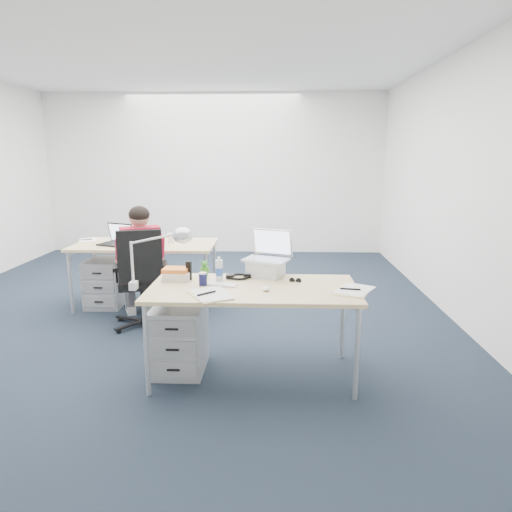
# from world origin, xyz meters

# --- Properties ---
(floor) EXTENTS (7.00, 7.00, 0.00)m
(floor) POSITION_xyz_m (0.00, 0.00, 0.00)
(floor) COLOR #19222C
(floor) RESTS_ON ground
(room) EXTENTS (6.02, 7.02, 2.80)m
(room) POSITION_xyz_m (0.00, 0.00, 1.71)
(room) COLOR white
(room) RESTS_ON ground
(desk_near) EXTENTS (1.60, 0.80, 0.73)m
(desk_near) POSITION_xyz_m (0.92, -1.32, 0.68)
(desk_near) COLOR #D6B87B
(desk_near) RESTS_ON ground
(desk_far) EXTENTS (1.60, 0.80, 0.73)m
(desk_far) POSITION_xyz_m (-0.40, 0.41, 0.68)
(desk_far) COLOR #D6B87B
(desk_far) RESTS_ON ground
(office_chair) EXTENTS (0.81, 0.81, 1.03)m
(office_chair) POSITION_xyz_m (-0.25, -0.30, 0.29)
(office_chair) COLOR black
(office_chair) RESTS_ON ground
(seated_person) EXTENTS (0.57, 0.74, 1.22)m
(seated_person) POSITION_xyz_m (-0.31, -0.14, 0.62)
(seated_person) COLOR #B71A32
(seated_person) RESTS_ON ground
(drawer_pedestal_near) EXTENTS (0.40, 0.50, 0.55)m
(drawer_pedestal_near) POSITION_xyz_m (0.32, -1.25, 0.28)
(drawer_pedestal_near) COLOR #A5A8AB
(drawer_pedestal_near) RESTS_ON ground
(drawer_pedestal_far) EXTENTS (0.40, 0.50, 0.55)m
(drawer_pedestal_far) POSITION_xyz_m (-0.87, 0.36, 0.28)
(drawer_pedestal_far) COLOR #A5A8AB
(drawer_pedestal_far) RESTS_ON ground
(silver_laptop) EXTENTS (0.43, 0.39, 0.38)m
(silver_laptop) POSITION_xyz_m (1.01, -0.99, 0.92)
(silver_laptop) COLOR silver
(silver_laptop) RESTS_ON desk_near
(wireless_keyboard) EXTENTS (0.26, 0.17, 0.01)m
(wireless_keyboard) POSITION_xyz_m (0.68, -1.28, 0.74)
(wireless_keyboard) COLOR white
(wireless_keyboard) RESTS_ON desk_near
(computer_mouse) EXTENTS (0.06, 0.09, 0.03)m
(computer_mouse) POSITION_xyz_m (1.03, -1.41, 0.74)
(computer_mouse) COLOR white
(computer_mouse) RESTS_ON desk_near
(headphones) EXTENTS (0.26, 0.22, 0.04)m
(headphones) POSITION_xyz_m (0.80, -1.06, 0.75)
(headphones) COLOR black
(headphones) RESTS_ON desk_near
(can_koozie) EXTENTS (0.08, 0.08, 0.10)m
(can_koozie) POSITION_xyz_m (0.53, -1.29, 0.78)
(can_koozie) COLOR #151643
(can_koozie) RESTS_ON desk_near
(water_bottle) EXTENTS (0.08, 0.08, 0.20)m
(water_bottle) POSITION_xyz_m (0.65, -1.15, 0.83)
(water_bottle) COLOR silver
(water_bottle) RESTS_ON desk_near
(bear_figurine) EXTENTS (0.08, 0.06, 0.14)m
(bear_figurine) POSITION_xyz_m (0.51, -1.02, 0.80)
(bear_figurine) COLOR #22721E
(bear_figurine) RESTS_ON desk_near
(book_stack) EXTENTS (0.26, 0.22, 0.10)m
(book_stack) POSITION_xyz_m (0.29, -1.14, 0.78)
(book_stack) COLOR silver
(book_stack) RESTS_ON desk_near
(cordless_phone) EXTENTS (0.05, 0.04, 0.15)m
(cordless_phone) POSITION_xyz_m (0.40, -1.14, 0.81)
(cordless_phone) COLOR black
(cordless_phone) RESTS_ON desk_near
(papers_left) EXTENTS (0.37, 0.41, 0.01)m
(papers_left) POSITION_xyz_m (0.62, -1.56, 0.74)
(papers_left) COLOR #F0DA8B
(papers_left) RESTS_ON desk_near
(papers_right) EXTENTS (0.35, 0.39, 0.01)m
(papers_right) POSITION_xyz_m (1.67, -1.40, 0.74)
(papers_right) COLOR #F0DA8B
(papers_right) RESTS_ON desk_near
(sunglasses) EXTENTS (0.11, 0.06, 0.02)m
(sunglasses) POSITION_xyz_m (1.26, -1.16, 0.74)
(sunglasses) COLOR black
(sunglasses) RESTS_ON desk_near
(desk_lamp) EXTENTS (0.46, 0.30, 0.50)m
(desk_lamp) POSITION_xyz_m (0.18, -1.42, 0.98)
(desk_lamp) COLOR silver
(desk_lamp) RESTS_ON desk_near
(dark_laptop) EXTENTS (0.44, 0.44, 0.25)m
(dark_laptop) POSITION_xyz_m (-0.72, 0.31, 0.85)
(dark_laptop) COLOR black
(dark_laptop) RESTS_ON desk_far
(far_cup) EXTENTS (0.10, 0.10, 0.11)m
(far_cup) POSITION_xyz_m (-0.12, 0.48, 0.79)
(far_cup) COLOR white
(far_cup) RESTS_ON desk_far
(far_papers) EXTENTS (0.26, 0.32, 0.01)m
(far_papers) POSITION_xyz_m (-1.13, 0.56, 0.73)
(far_papers) COLOR white
(far_papers) RESTS_ON desk_far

